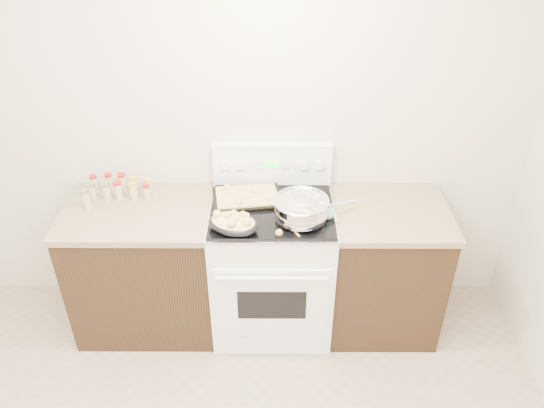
{
  "coord_description": "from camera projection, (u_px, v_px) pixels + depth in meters",
  "views": [
    {
      "loc": [
        0.36,
        -1.27,
        2.74
      ],
      "look_at": [
        0.35,
        1.37,
        1.0
      ],
      "focal_mm": 35.0,
      "sensor_mm": 36.0,
      "label": 1
    }
  ],
  "objects": [
    {
      "name": "counter_right",
      "position": [
        382.0,
        267.0,
        3.5
      ],
      "size": [
        0.73,
        0.67,
        0.92
      ],
      "color": "black",
      "rests_on": "ground"
    },
    {
      "name": "spice_jars",
      "position": [
        116.0,
        188.0,
        3.34
      ],
      "size": [
        0.39,
        0.24,
        0.13
      ],
      "color": "#BFB28C",
      "rests_on": "counter_left"
    },
    {
      "name": "roasting_pan",
      "position": [
        233.0,
        223.0,
        3.01
      ],
      "size": [
        0.36,
        0.3,
        0.11
      ],
      "color": "black",
      "rests_on": "kitchen_range"
    },
    {
      "name": "blue_ladle",
      "position": [
        329.0,
        212.0,
        3.13
      ],
      "size": [
        0.25,
        0.19,
        0.1
      ],
      "color": "#8AC4CE",
      "rests_on": "kitchen_range"
    },
    {
      "name": "room_shell",
      "position": [
        157.0,
        258.0,
        1.63
      ],
      "size": [
        4.1,
        3.6,
        2.75
      ],
      "color": "beige",
      "rests_on": "ground"
    },
    {
      "name": "kitchen_range",
      "position": [
        272.0,
        264.0,
        3.49
      ],
      "size": [
        0.78,
        0.73,
        1.22
      ],
      "color": "white",
      "rests_on": "ground"
    },
    {
      "name": "baking_sheet",
      "position": [
        247.0,
        197.0,
        3.29
      ],
      "size": [
        0.46,
        0.35,
        0.06
      ],
      "color": "black",
      "rests_on": "kitchen_range"
    },
    {
      "name": "wooden_spoon",
      "position": [
        282.0,
        229.0,
        3.03
      ],
      "size": [
        0.14,
        0.26,
        0.04
      ],
      "color": "tan",
      "rests_on": "kitchen_range"
    },
    {
      "name": "counter_left",
      "position": [
        147.0,
        266.0,
        3.51
      ],
      "size": [
        0.93,
        0.67,
        0.92
      ],
      "color": "black",
      "rests_on": "ground"
    },
    {
      "name": "mixing_bowl",
      "position": [
        301.0,
        210.0,
        3.07
      ],
      "size": [
        0.35,
        0.35,
        0.19
      ],
      "color": "silver",
      "rests_on": "kitchen_range"
    }
  ]
}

